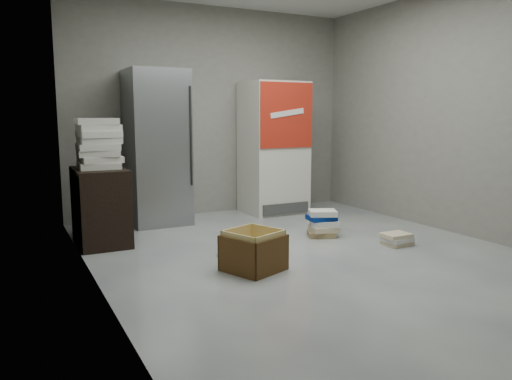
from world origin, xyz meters
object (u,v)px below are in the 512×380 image
object	(u,v)px
wood_shelf	(101,206)
cardboard_box	(253,254)
steel_fridge	(157,148)
phonebook_stack_main	(323,223)
coke_cooler	(274,148)

from	to	relation	value
wood_shelf	cardboard_box	size ratio (longest dim) A/B	1.39
cardboard_box	steel_fridge	bearing A→B (deg)	72.85
wood_shelf	phonebook_stack_main	xyz separation A→B (m)	(2.26, -0.81, -0.25)
coke_cooler	steel_fridge	bearing A→B (deg)	179.82
wood_shelf	coke_cooler	bearing A→B (deg)	16.28
phonebook_stack_main	wood_shelf	bearing A→B (deg)	176.09
steel_fridge	coke_cooler	size ratio (longest dim) A/B	1.06
phonebook_stack_main	cardboard_box	bearing A→B (deg)	-133.24
wood_shelf	steel_fridge	bearing A→B (deg)	41.31
phonebook_stack_main	cardboard_box	size ratio (longest dim) A/B	0.69
steel_fridge	wood_shelf	distance (m)	1.23
phonebook_stack_main	steel_fridge	bearing A→B (deg)	148.75
cardboard_box	phonebook_stack_main	bearing A→B (deg)	9.03
wood_shelf	cardboard_box	world-z (taller)	wood_shelf
coke_cooler	wood_shelf	size ratio (longest dim) A/B	2.25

